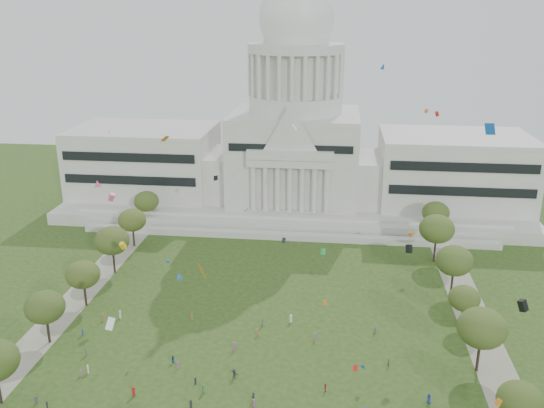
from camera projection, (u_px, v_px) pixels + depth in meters
capitol at (295, 147)px, 202.48m from camera, size 160.00×64.50×91.30m
path_left at (64, 312)px, 136.29m from camera, size 8.00×160.00×0.04m
path_right at (482, 338)px, 125.62m from camera, size 8.00×160.00×0.04m
row_tree_r_1 at (520, 401)px, 93.50m from camera, size 7.58×7.58×10.78m
row_tree_l_2 at (45, 307)px, 121.30m from camera, size 8.42×8.42×11.97m
row_tree_r_2 at (482, 328)px, 111.14m from camera, size 9.55×9.55×13.58m
row_tree_l_3 at (83, 275)px, 136.92m from camera, size 8.12×8.12×11.55m
row_tree_r_3 at (464, 298)px, 127.98m from camera, size 7.01×7.01×9.98m
row_tree_l_4 at (112, 241)px, 153.95m from camera, size 9.29×9.29×13.21m
row_tree_r_4 at (454, 261)px, 141.87m from camera, size 9.19×9.19×13.06m
row_tree_l_5 at (132, 220)px, 171.88m from camera, size 8.33×8.33×11.85m
row_tree_r_5 at (437, 229)px, 160.77m from camera, size 9.82×9.82×13.96m
row_tree_l_6 at (146, 201)px, 189.17m from camera, size 8.19×8.19×11.64m
row_tree_r_6 at (436, 213)px, 177.83m from camera, size 8.42×8.42×11.97m
person_0 at (429, 398)px, 104.58m from camera, size 0.99×1.13×1.94m
person_2 at (389, 363)px, 115.53m from camera, size 0.88×0.74×1.56m
person_4 at (253, 397)px, 104.99m from camera, size 0.92×1.28×1.96m
person_5 at (234, 373)px, 111.65m from camera, size 1.99×1.70×2.05m
person_8 at (173, 359)px, 116.48m from camera, size 0.97×0.85×1.69m
person_10 at (325, 388)px, 107.74m from camera, size 0.62×1.01×1.65m
distant_crowd at (192, 354)px, 118.05m from camera, size 64.37×35.75×1.95m
kite_swarm at (267, 263)px, 101.88m from camera, size 90.95×92.18×57.88m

